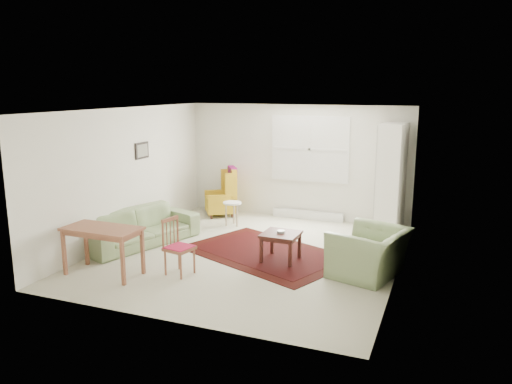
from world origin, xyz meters
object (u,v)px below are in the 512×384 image
(wingback_chair, at_px, (220,192))
(desk_chair, at_px, (179,247))
(stool, at_px, (232,214))
(coffee_table, at_px, (281,247))
(sofa, at_px, (140,221))
(cabinet, at_px, (391,179))
(desk, at_px, (103,251))
(armchair, at_px, (369,248))

(wingback_chair, relative_size, desk_chair, 1.25)
(stool, bearing_deg, coffee_table, -45.83)
(sofa, xyz_separation_m, coffee_table, (2.72, 0.08, -0.20))
(wingback_chair, xyz_separation_m, desk_chair, (0.99, -3.52, -0.11))
(sofa, bearing_deg, cabinet, -40.49)
(wingback_chair, distance_m, desk, 3.96)
(sofa, distance_m, desk_chair, 1.81)
(stool, height_order, desk_chair, desk_chair)
(desk_chair, bearing_deg, cabinet, -26.16)
(sofa, xyz_separation_m, desk, (0.36, -1.51, -0.07))
(coffee_table, distance_m, desk_chair, 1.73)
(wingback_chair, xyz_separation_m, stool, (0.60, -0.66, -0.30))
(sofa, relative_size, wingback_chair, 1.99)
(coffee_table, height_order, stool, stool)
(coffee_table, xyz_separation_m, desk_chair, (-1.26, -1.16, 0.20))
(armchair, distance_m, desk_chair, 2.93)
(armchair, height_order, desk, armchair)
(stool, xyz_separation_m, cabinet, (3.13, 0.71, 0.84))
(desk_chair, bearing_deg, desk, 123.14)
(cabinet, bearing_deg, stool, -162.84)
(armchair, bearing_deg, cabinet, -163.95)
(armchair, distance_m, cabinet, 2.63)
(wingback_chair, bearing_deg, coffee_table, 9.37)
(sofa, height_order, stool, sofa)
(armchair, distance_m, stool, 3.64)
(cabinet, distance_m, desk, 5.60)
(coffee_table, xyz_separation_m, cabinet, (1.48, 2.41, 0.85))
(stool, distance_m, desk, 3.37)
(wingback_chair, height_order, desk, wingback_chair)
(desk, relative_size, desk_chair, 1.34)
(armchair, height_order, desk_chair, desk_chair)
(armchair, bearing_deg, stool, -104.32)
(coffee_table, height_order, desk_chair, desk_chair)
(coffee_table, bearing_deg, armchair, -5.29)
(wingback_chair, bearing_deg, desk_chair, -18.61)
(sofa, distance_m, armchair, 4.20)
(sofa, relative_size, desk, 1.85)
(sofa, xyz_separation_m, stool, (1.07, 1.78, -0.19))
(sofa, height_order, desk, sofa)
(sofa, bearing_deg, coffee_table, -69.41)
(sofa, bearing_deg, desk_chair, -107.71)
(wingback_chair, bearing_deg, stool, 8.00)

